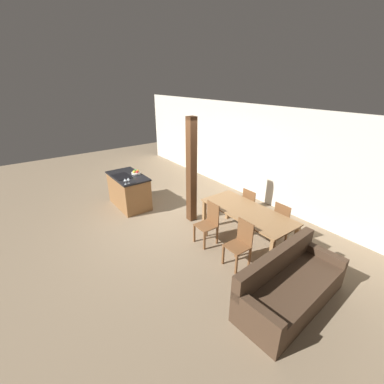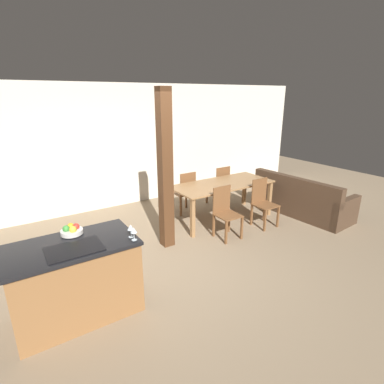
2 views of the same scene
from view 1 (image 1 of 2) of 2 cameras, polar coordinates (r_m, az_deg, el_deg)
ground_plane at (r=6.65m, az=-4.49°, el=-6.23°), size 16.00×16.00×0.00m
wall_back at (r=7.83m, az=12.82°, el=8.66°), size 11.20×0.08×2.70m
kitchen_island at (r=7.40m, az=-13.83°, el=0.32°), size 1.36×0.77×0.92m
fruit_bowl at (r=7.25m, az=-12.33°, el=4.28°), size 0.25×0.25×0.12m
wine_glass_near at (r=6.56m, az=-14.67°, el=2.62°), size 0.07×0.07×0.15m
wine_glass_middle at (r=6.59m, az=-13.97°, el=2.79°), size 0.07×0.07×0.15m
dining_table at (r=5.63m, az=12.14°, el=-4.89°), size 2.07×0.90×0.76m
dining_chair_near_left at (r=5.59m, az=3.72°, el=-6.81°), size 0.40×0.40×0.92m
dining_chair_near_right at (r=5.03m, az=10.65°, el=-11.07°), size 0.40×0.40×0.92m
dining_chair_far_left at (r=6.44m, az=12.99°, el=-3.02°), size 0.40×0.40×0.92m
dining_chair_far_right at (r=5.96m, az=19.69°, el=-6.19°), size 0.40×0.40×0.92m
couch at (r=4.62m, az=20.85°, el=-19.19°), size 0.94×2.06×0.85m
timber_post at (r=6.14m, az=-0.12°, el=4.49°), size 0.19×0.19×2.58m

